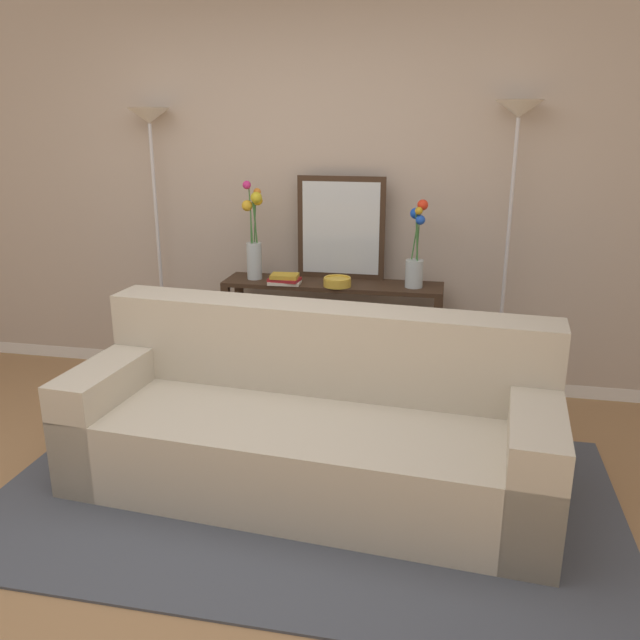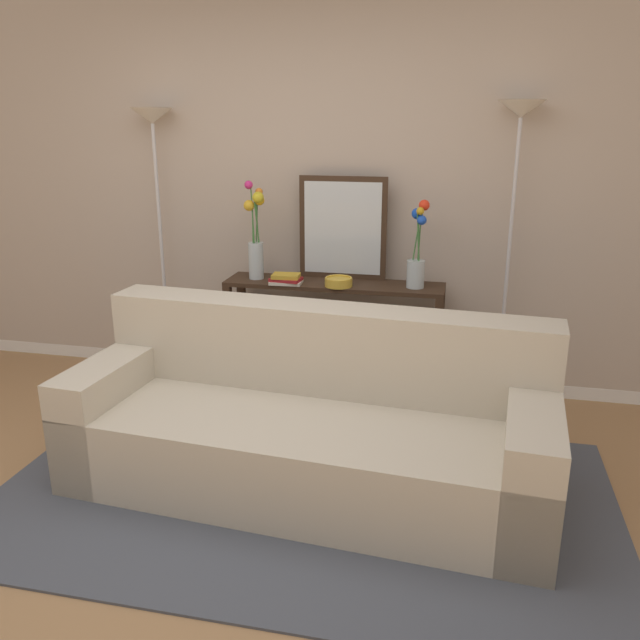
{
  "view_description": "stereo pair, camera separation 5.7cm",
  "coord_description": "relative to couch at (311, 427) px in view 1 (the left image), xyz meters",
  "views": [
    {
      "loc": [
        1.03,
        -2.23,
        1.82
      ],
      "look_at": [
        0.31,
        1.24,
        0.71
      ],
      "focal_mm": 36.76,
      "sensor_mm": 36.0,
      "label": 1
    },
    {
      "loc": [
        1.09,
        -2.22,
        1.82
      ],
      "look_at": [
        0.31,
        1.24,
        0.71
      ],
      "focal_mm": 36.76,
      "sensor_mm": 36.0,
      "label": 2
    }
  ],
  "objects": [
    {
      "name": "ground_plane",
      "position": [
        -0.38,
        -0.7,
        -0.32
      ],
      "size": [
        16.0,
        16.0,
        0.02
      ],
      "primitive_type": "cube",
      "color": "#9E754C"
    },
    {
      "name": "back_wall",
      "position": [
        -0.38,
        1.47,
        1.23
      ],
      "size": [
        12.0,
        0.15,
        3.09
      ],
      "color": "white",
      "rests_on": "ground"
    },
    {
      "name": "area_rug",
      "position": [
        -0.0,
        -0.16,
        -0.31
      ],
      "size": [
        3.05,
        1.77,
        0.01
      ],
      "color": "#474C56",
      "rests_on": "ground"
    },
    {
      "name": "couch",
      "position": [
        0.0,
        0.0,
        0.0
      ],
      "size": [
        2.44,
        1.07,
        0.88
      ],
      "color": "#BCB29E",
      "rests_on": "ground"
    },
    {
      "name": "console_table",
      "position": [
        -0.11,
        1.15,
        0.23
      ],
      "size": [
        1.43,
        0.32,
        0.78
      ],
      "color": "#382619",
      "rests_on": "ground"
    },
    {
      "name": "floor_lamp_left",
      "position": [
        -1.36,
        1.25,
        1.16
      ],
      "size": [
        0.28,
        0.28,
        1.87
      ],
      "color": "silver",
      "rests_on": "ground"
    },
    {
      "name": "floor_lamp_right",
      "position": [
        0.98,
        1.25,
        1.19
      ],
      "size": [
        0.28,
        0.28,
        1.91
      ],
      "color": "silver",
      "rests_on": "ground"
    },
    {
      "name": "wall_mirror",
      "position": [
        -0.08,
        1.28,
        0.8
      ],
      "size": [
        0.58,
        0.02,
        0.67
      ],
      "color": "#382619",
      "rests_on": "console_table"
    },
    {
      "name": "vase_tall_flowers",
      "position": [
        -0.64,
        1.14,
        0.74
      ],
      "size": [
        0.14,
        0.1,
        0.64
      ],
      "color": "silver",
      "rests_on": "console_table"
    },
    {
      "name": "vase_short_flowers",
      "position": [
        0.42,
        1.13,
        0.68
      ],
      "size": [
        0.12,
        0.13,
        0.55
      ],
      "color": "silver",
      "rests_on": "console_table"
    },
    {
      "name": "fruit_bowl",
      "position": [
        -0.06,
        1.06,
        0.5
      ],
      "size": [
        0.18,
        0.18,
        0.06
      ],
      "color": "gold",
      "rests_on": "console_table"
    },
    {
      "name": "book_stack",
      "position": [
        -0.41,
        1.05,
        0.5
      ],
      "size": [
        0.21,
        0.15,
        0.06
      ],
      "color": "silver",
      "rests_on": "console_table"
    },
    {
      "name": "book_row_under_console",
      "position": [
        -0.48,
        1.15,
        -0.26
      ],
      "size": [
        0.43,
        0.17,
        0.12
      ],
      "color": "navy",
      "rests_on": "ground"
    }
  ]
}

